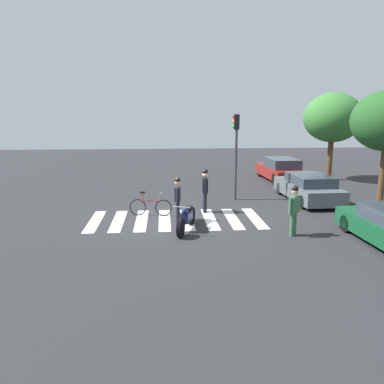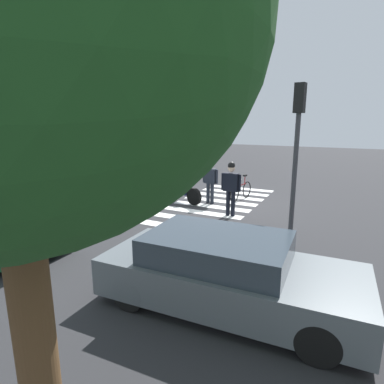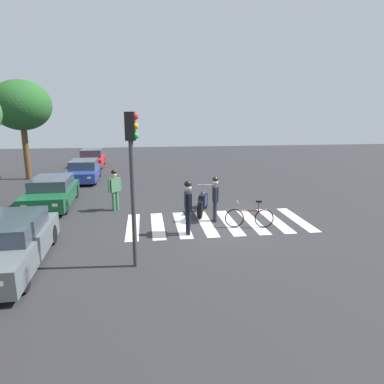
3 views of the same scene
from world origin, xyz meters
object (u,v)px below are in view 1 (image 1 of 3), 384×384
(car_maroon_wagon, at_px, (280,170))
(leaning_bicycle, at_px, (150,207))
(pedestrian_bystander, at_px, (294,207))
(police_motorcycle, at_px, (186,218))
(traffic_light_pole, at_px, (236,143))
(car_grey_coupe, at_px, (308,188))
(officer_by_motorcycle, at_px, (205,187))
(officer_on_foot, at_px, (178,196))

(car_maroon_wagon, bearing_deg, leaning_bicycle, -45.14)
(car_maroon_wagon, bearing_deg, pedestrian_bystander, -14.89)
(police_motorcycle, height_order, traffic_light_pole, traffic_light_pole)
(car_grey_coupe, bearing_deg, officer_by_motorcycle, -70.90)
(police_motorcycle, bearing_deg, leaning_bicycle, -147.34)
(officer_on_foot, distance_m, pedestrian_bystander, 4.38)
(officer_by_motorcycle, relative_size, car_grey_coupe, 0.41)
(leaning_bicycle, relative_size, pedestrian_bystander, 0.98)
(leaning_bicycle, bearing_deg, police_motorcycle, 32.66)
(police_motorcycle, xyz_separation_m, traffic_light_pole, (-4.74, 2.64, 2.27))
(police_motorcycle, xyz_separation_m, leaning_bicycle, (-2.09, -1.34, -0.09))
(officer_by_motorcycle, distance_m, car_grey_coupe, 5.45)
(police_motorcycle, relative_size, officer_on_foot, 1.24)
(police_motorcycle, distance_m, pedestrian_bystander, 3.75)
(police_motorcycle, distance_m, car_maroon_wagon, 11.78)
(leaning_bicycle, bearing_deg, officer_by_motorcycle, 99.23)
(police_motorcycle, height_order, car_maroon_wagon, car_maroon_wagon)
(officer_by_motorcycle, xyz_separation_m, pedestrian_bystander, (3.32, 2.68, -0.08))
(car_maroon_wagon, xyz_separation_m, traffic_light_pole, (5.10, -3.82, 2.07))
(car_grey_coupe, bearing_deg, leaning_bicycle, -73.83)
(traffic_light_pole, bearing_deg, pedestrian_bystander, 9.84)
(pedestrian_bystander, distance_m, car_maroon_wagon, 11.08)
(leaning_bicycle, distance_m, officer_on_foot, 1.54)
(pedestrian_bystander, xyz_separation_m, car_maroon_wagon, (-10.70, 2.85, -0.34))
(police_motorcycle, xyz_separation_m, car_maroon_wagon, (-9.85, 6.46, 0.20))
(leaning_bicycle, xyz_separation_m, officer_on_foot, (0.90, 1.08, 0.62))
(police_motorcycle, relative_size, officer_by_motorcycle, 1.16)
(car_maroon_wagon, bearing_deg, officer_on_foot, -37.80)
(officer_on_foot, relative_size, car_grey_coupe, 0.39)
(officer_by_motorcycle, bearing_deg, traffic_light_pole, 143.27)
(police_motorcycle, height_order, pedestrian_bystander, pedestrian_bystander)
(car_maroon_wagon, height_order, traffic_light_pole, traffic_light_pole)
(leaning_bicycle, height_order, car_grey_coupe, car_grey_coupe)
(police_motorcycle, bearing_deg, pedestrian_bystander, 76.65)
(pedestrian_bystander, bearing_deg, traffic_light_pole, -170.16)
(officer_on_foot, distance_m, traffic_light_pole, 4.91)
(car_maroon_wagon, xyz_separation_m, car_grey_coupe, (5.61, -0.39, -0.05))
(police_motorcycle, xyz_separation_m, pedestrian_bystander, (0.86, 3.61, 0.55))
(leaning_bicycle, height_order, officer_by_motorcycle, officer_by_motorcycle)
(officer_on_foot, xyz_separation_m, officer_by_motorcycle, (-1.27, 1.19, 0.09))
(officer_by_motorcycle, bearing_deg, car_maroon_wagon, 143.22)
(car_grey_coupe, bearing_deg, police_motorcycle, -55.07)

